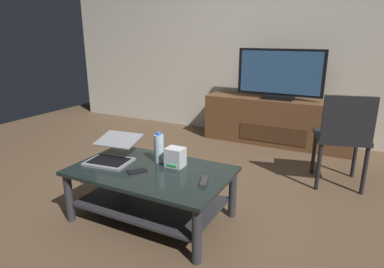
{
  "coord_description": "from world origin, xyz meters",
  "views": [
    {
      "loc": [
        1.15,
        -2.14,
        1.36
      ],
      "look_at": [
        -0.06,
        0.21,
        0.56
      ],
      "focal_mm": 30.67,
      "sensor_mm": 36.0,
      "label": 1
    }
  ],
  "objects_px": {
    "router_box": "(175,157)",
    "water_bottle_near": "(159,148)",
    "coffee_table": "(151,185)",
    "dining_chair": "(343,135)",
    "television": "(280,75)",
    "tv_remote": "(204,181)",
    "cell_phone": "(137,171)",
    "laptop": "(113,152)",
    "media_cabinet": "(277,121)"
  },
  "relations": [
    {
      "from": "router_box",
      "to": "water_bottle_near",
      "type": "xyz_separation_m",
      "value": [
        -0.16,
        0.02,
        0.04
      ]
    },
    {
      "from": "coffee_table",
      "to": "dining_chair",
      "type": "bearing_deg",
      "value": 45.85
    },
    {
      "from": "water_bottle_near",
      "to": "dining_chair",
      "type": "bearing_deg",
      "value": 41.44
    },
    {
      "from": "television",
      "to": "water_bottle_near",
      "type": "bearing_deg",
      "value": -101.49
    },
    {
      "from": "dining_chair",
      "to": "tv_remote",
      "type": "height_order",
      "value": "dining_chair"
    },
    {
      "from": "dining_chair",
      "to": "router_box",
      "type": "bearing_deg",
      "value": -134.22
    },
    {
      "from": "dining_chair",
      "to": "cell_phone",
      "type": "bearing_deg",
      "value": -133.69
    },
    {
      "from": "coffee_table",
      "to": "cell_phone",
      "type": "bearing_deg",
      "value": -125.89
    },
    {
      "from": "router_box",
      "to": "cell_phone",
      "type": "distance_m",
      "value": 0.3
    },
    {
      "from": "dining_chair",
      "to": "laptop",
      "type": "relative_size",
      "value": 1.96
    },
    {
      "from": "tv_remote",
      "to": "router_box",
      "type": "bearing_deg",
      "value": 134.68
    },
    {
      "from": "media_cabinet",
      "to": "router_box",
      "type": "distance_m",
      "value": 2.15
    },
    {
      "from": "water_bottle_near",
      "to": "router_box",
      "type": "bearing_deg",
      "value": -7.29
    },
    {
      "from": "coffee_table",
      "to": "water_bottle_near",
      "type": "height_order",
      "value": "water_bottle_near"
    },
    {
      "from": "television",
      "to": "tv_remote",
      "type": "relative_size",
      "value": 6.57
    },
    {
      "from": "media_cabinet",
      "to": "cell_phone",
      "type": "bearing_deg",
      "value": -101.09
    },
    {
      "from": "cell_phone",
      "to": "coffee_table",
      "type": "bearing_deg",
      "value": 89.42
    },
    {
      "from": "coffee_table",
      "to": "dining_chair",
      "type": "relative_size",
      "value": 1.33
    },
    {
      "from": "media_cabinet",
      "to": "tv_remote",
      "type": "bearing_deg",
      "value": -88.77
    },
    {
      "from": "laptop",
      "to": "router_box",
      "type": "relative_size",
      "value": 3.08
    },
    {
      "from": "television",
      "to": "tv_remote",
      "type": "height_order",
      "value": "television"
    },
    {
      "from": "media_cabinet",
      "to": "laptop",
      "type": "distance_m",
      "value": 2.38
    },
    {
      "from": "media_cabinet",
      "to": "water_bottle_near",
      "type": "xyz_separation_m",
      "value": [
        -0.42,
        -2.11,
        0.23
      ]
    },
    {
      "from": "coffee_table",
      "to": "television",
      "type": "bearing_deg",
      "value": 79.9
    },
    {
      "from": "coffee_table",
      "to": "cell_phone",
      "type": "relative_size",
      "value": 8.32
    },
    {
      "from": "router_box",
      "to": "water_bottle_near",
      "type": "bearing_deg",
      "value": 172.71
    },
    {
      "from": "coffee_table",
      "to": "router_box",
      "type": "bearing_deg",
      "value": 46.41
    },
    {
      "from": "tv_remote",
      "to": "media_cabinet",
      "type": "bearing_deg",
      "value": 73.17
    },
    {
      "from": "dining_chair",
      "to": "router_box",
      "type": "height_order",
      "value": "dining_chair"
    },
    {
      "from": "cell_phone",
      "to": "laptop",
      "type": "bearing_deg",
      "value": -163.33
    },
    {
      "from": "dining_chair",
      "to": "tv_remote",
      "type": "bearing_deg",
      "value": -120.96
    },
    {
      "from": "dining_chair",
      "to": "water_bottle_near",
      "type": "height_order",
      "value": "dining_chair"
    },
    {
      "from": "coffee_table",
      "to": "tv_remote",
      "type": "distance_m",
      "value": 0.47
    },
    {
      "from": "router_box",
      "to": "media_cabinet",
      "type": "bearing_deg",
      "value": 82.8
    },
    {
      "from": "media_cabinet",
      "to": "dining_chair",
      "type": "height_order",
      "value": "dining_chair"
    },
    {
      "from": "coffee_table",
      "to": "tv_remote",
      "type": "xyz_separation_m",
      "value": [
        0.45,
        -0.03,
        0.13
      ]
    },
    {
      "from": "router_box",
      "to": "cell_phone",
      "type": "bearing_deg",
      "value": -130.88
    },
    {
      "from": "laptop",
      "to": "router_box",
      "type": "xyz_separation_m",
      "value": [
        0.5,
        0.12,
        0.01
      ]
    },
    {
      "from": "router_box",
      "to": "cell_phone",
      "type": "xyz_separation_m",
      "value": [
        -0.19,
        -0.22,
        -0.07
      ]
    },
    {
      "from": "water_bottle_near",
      "to": "cell_phone",
      "type": "xyz_separation_m",
      "value": [
        -0.04,
        -0.24,
        -0.11
      ]
    },
    {
      "from": "television",
      "to": "router_box",
      "type": "distance_m",
      "value": 2.16
    },
    {
      "from": "coffee_table",
      "to": "media_cabinet",
      "type": "relative_size",
      "value": 0.63
    },
    {
      "from": "coffee_table",
      "to": "media_cabinet",
      "type": "height_order",
      "value": "media_cabinet"
    },
    {
      "from": "television",
      "to": "water_bottle_near",
      "type": "relative_size",
      "value": 4.39
    },
    {
      "from": "dining_chair",
      "to": "cell_phone",
      "type": "xyz_separation_m",
      "value": [
        -1.28,
        -1.34,
        -0.09
      ]
    },
    {
      "from": "router_box",
      "to": "water_bottle_near",
      "type": "relative_size",
      "value": 0.6
    },
    {
      "from": "laptop",
      "to": "water_bottle_near",
      "type": "height_order",
      "value": "water_bottle_near"
    },
    {
      "from": "coffee_table",
      "to": "media_cabinet",
      "type": "distance_m",
      "value": 2.3
    },
    {
      "from": "dining_chair",
      "to": "tv_remote",
      "type": "xyz_separation_m",
      "value": [
        -0.77,
        -1.28,
        -0.09
      ]
    },
    {
      "from": "media_cabinet",
      "to": "cell_phone",
      "type": "height_order",
      "value": "media_cabinet"
    }
  ]
}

